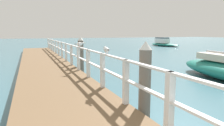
# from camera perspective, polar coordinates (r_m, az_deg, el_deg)

# --- Properties ---
(pier_deck) EXTENTS (2.59, 23.84, 0.37)m
(pier_deck) POSITION_cam_1_polar(r_m,az_deg,el_deg) (12.25, -18.33, -0.64)
(pier_deck) COLOR brown
(pier_deck) RESTS_ON ground_plane
(pier_railing) EXTENTS (0.12, 22.36, 1.06)m
(pier_railing) POSITION_cam_1_polar(r_m,az_deg,el_deg) (12.29, -12.84, 3.55)
(pier_railing) COLOR white
(pier_railing) RESTS_ON pier_deck
(dock_piling_near) EXTENTS (0.29, 0.29, 1.86)m
(dock_piling_near) POSITION_cam_1_polar(r_m,az_deg,el_deg) (4.74, 9.24, -5.02)
(dock_piling_near) COLOR #6B6056
(dock_piling_near) RESTS_ON ground_plane
(dock_piling_far) EXTENTS (0.29, 0.29, 1.86)m
(dock_piling_far) POSITION_cam_1_polar(r_m,az_deg,el_deg) (10.35, -8.77, 2.30)
(dock_piling_far) COLOR #6B6056
(dock_piling_far) RESTS_ON ground_plane
(seagull_foreground) EXTENTS (0.20, 0.48, 0.21)m
(seagull_foreground) POSITION_cam_1_polar(r_m,az_deg,el_deg) (5.80, -1.61, 3.83)
(seagull_foreground) COLOR white
(seagull_foreground) RESTS_ON pier_railing
(seagull_background) EXTENTS (0.48, 0.22, 0.21)m
(seagull_background) POSITION_cam_1_polar(r_m,az_deg,el_deg) (8.89, -9.09, 5.35)
(seagull_background) COLOR white
(seagull_background) RESTS_ON pier_railing
(boat_1) EXTENTS (2.32, 5.83, 1.34)m
(boat_1) POSITION_cam_1_polar(r_m,az_deg,el_deg) (32.51, 14.36, 5.42)
(boat_1) COLOR #197266
(boat_1) RESTS_ON ground_plane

